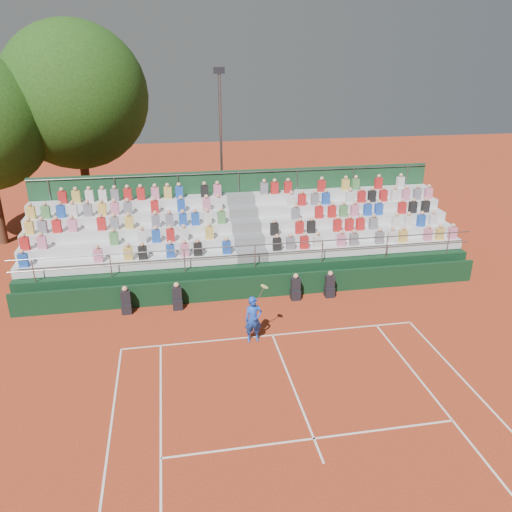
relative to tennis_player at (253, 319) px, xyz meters
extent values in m
plane|color=#AC3A1C|center=(0.76, 0.23, -0.88)|extent=(90.00, 90.00, 0.00)
cube|color=white|center=(0.76, 0.23, -0.87)|extent=(11.00, 0.06, 0.01)
cube|color=white|center=(0.76, -2.97, -0.87)|extent=(0.06, 6.40, 0.01)
cube|color=white|center=(0.76, -5.26, -0.87)|extent=(8.22, 0.06, 0.01)
cube|color=black|center=(0.76, 3.43, -0.38)|extent=(20.00, 0.15, 1.00)
cube|color=black|center=(-4.68, 2.98, -0.66)|extent=(0.40, 0.40, 0.44)
cube|color=black|center=(-4.68, 2.98, -0.18)|extent=(0.38, 0.25, 0.55)
sphere|color=tan|center=(-4.68, 2.98, 0.20)|extent=(0.22, 0.22, 0.22)
cube|color=black|center=(-2.65, 2.98, -0.66)|extent=(0.40, 0.40, 0.44)
cube|color=black|center=(-2.65, 2.98, -0.18)|extent=(0.38, 0.25, 0.55)
sphere|color=tan|center=(-2.65, 2.98, 0.20)|extent=(0.22, 0.22, 0.22)
cube|color=black|center=(2.33, 2.98, -0.66)|extent=(0.40, 0.40, 0.44)
cube|color=black|center=(2.33, 2.98, -0.18)|extent=(0.38, 0.25, 0.55)
sphere|color=tan|center=(2.33, 2.98, 0.20)|extent=(0.22, 0.22, 0.22)
cube|color=black|center=(3.84, 2.98, -0.66)|extent=(0.40, 0.40, 0.44)
cube|color=black|center=(3.84, 2.98, -0.18)|extent=(0.38, 0.25, 0.55)
sphere|color=tan|center=(3.84, 2.98, 0.20)|extent=(0.22, 0.22, 0.22)
cube|color=black|center=(0.76, 6.53, -0.28)|extent=(20.00, 5.20, 1.20)
cube|color=silver|center=(-4.59, 4.85, 0.53)|extent=(9.30, 0.85, 0.42)
cube|color=silver|center=(6.11, 4.85, 0.53)|extent=(9.30, 0.85, 0.42)
cube|color=slate|center=(0.76, 4.85, 0.53)|extent=(1.40, 0.85, 0.42)
cube|color=silver|center=(-4.59, 5.70, 0.95)|extent=(9.30, 0.85, 0.42)
cube|color=silver|center=(6.11, 5.70, 0.95)|extent=(9.30, 0.85, 0.42)
cube|color=slate|center=(0.76, 5.70, 0.95)|extent=(1.40, 0.85, 0.42)
cube|color=silver|center=(-4.59, 6.55, 1.37)|extent=(9.30, 0.85, 0.42)
cube|color=silver|center=(6.11, 6.55, 1.37)|extent=(9.30, 0.85, 0.42)
cube|color=slate|center=(0.76, 6.55, 1.37)|extent=(1.40, 0.85, 0.42)
cube|color=silver|center=(-4.59, 7.40, 1.79)|extent=(9.30, 0.85, 0.42)
cube|color=silver|center=(6.11, 7.40, 1.79)|extent=(9.30, 0.85, 0.42)
cube|color=slate|center=(0.76, 7.40, 1.79)|extent=(1.40, 0.85, 0.42)
cube|color=silver|center=(-4.59, 8.25, 2.21)|extent=(9.30, 0.85, 0.42)
cube|color=silver|center=(6.11, 8.25, 2.21)|extent=(9.30, 0.85, 0.42)
cube|color=slate|center=(0.76, 8.25, 2.21)|extent=(1.40, 0.85, 0.42)
cube|color=#1A4427|center=(0.76, 8.78, 1.32)|extent=(20.00, 0.12, 4.40)
cylinder|color=gray|center=(0.76, 3.98, 1.32)|extent=(20.00, 0.05, 0.05)
cylinder|color=gray|center=(0.76, 8.68, 3.42)|extent=(20.00, 0.05, 0.05)
cube|color=#1E4CB2|center=(-8.76, 4.70, 1.02)|extent=(0.36, 0.24, 0.56)
cube|color=pink|center=(-5.80, 4.70, 1.02)|extent=(0.36, 0.24, 0.56)
cube|color=gold|center=(-4.57, 4.70, 1.02)|extent=(0.36, 0.24, 0.56)
cube|color=black|center=(-3.97, 4.70, 1.02)|extent=(0.36, 0.24, 0.56)
cube|color=#1E4CB2|center=(-2.80, 4.70, 1.02)|extent=(0.36, 0.24, 0.56)
cube|color=pink|center=(-2.20, 4.70, 1.02)|extent=(0.36, 0.24, 0.56)
cube|color=black|center=(-1.63, 4.70, 1.02)|extent=(0.36, 0.24, 0.56)
cube|color=#1E4CB2|center=(-0.37, 4.70, 1.02)|extent=(0.36, 0.24, 0.56)
cube|color=red|center=(-8.84, 5.55, 1.44)|extent=(0.36, 0.24, 0.56)
cube|color=pink|center=(-8.14, 5.55, 1.44)|extent=(0.36, 0.24, 0.56)
cube|color=#4C8C4C|center=(-5.18, 5.55, 1.44)|extent=(0.36, 0.24, 0.56)
cube|color=silver|center=(-3.99, 5.55, 1.44)|extent=(0.36, 0.24, 0.56)
cube|color=#1E4CB2|center=(-3.38, 5.55, 1.44)|extent=(0.36, 0.24, 0.56)
cube|color=red|center=(-2.76, 5.55, 1.44)|extent=(0.36, 0.24, 0.56)
cube|color=silver|center=(-2.17, 5.55, 1.44)|extent=(0.36, 0.24, 0.56)
cube|color=gold|center=(-1.03, 5.55, 1.44)|extent=(0.36, 0.24, 0.56)
cube|color=gold|center=(-8.78, 6.40, 1.86)|extent=(0.36, 0.24, 0.56)
cube|color=slate|center=(-8.23, 6.40, 1.86)|extent=(0.36, 0.24, 0.56)
cube|color=red|center=(-7.64, 6.40, 1.86)|extent=(0.36, 0.24, 0.56)
cube|color=pink|center=(-6.98, 6.40, 1.86)|extent=(0.36, 0.24, 0.56)
cube|color=red|center=(-5.74, 6.40, 1.86)|extent=(0.36, 0.24, 0.56)
cube|color=slate|center=(-5.18, 6.40, 1.86)|extent=(0.36, 0.24, 0.56)
cube|color=gold|center=(-4.55, 6.40, 1.86)|extent=(0.36, 0.24, 0.56)
cube|color=slate|center=(-3.37, 6.40, 1.86)|extent=(0.36, 0.24, 0.56)
cube|color=slate|center=(-2.76, 6.40, 1.86)|extent=(0.36, 0.24, 0.56)
cube|color=#1E4CB2|center=(-2.15, 6.40, 1.86)|extent=(0.36, 0.24, 0.56)
cube|color=#1E4CB2|center=(-1.59, 6.40, 1.86)|extent=(0.36, 0.24, 0.56)
cube|color=silver|center=(-1.04, 6.40, 1.86)|extent=(0.36, 0.24, 0.56)
cube|color=#4C8C4C|center=(-0.39, 6.40, 1.86)|extent=(0.36, 0.24, 0.56)
cube|color=gold|center=(-8.83, 7.25, 2.28)|extent=(0.36, 0.24, 0.56)
cube|color=#4C8C4C|center=(-8.20, 7.25, 2.28)|extent=(0.36, 0.24, 0.56)
cube|color=#1E4CB2|center=(-7.55, 7.25, 2.28)|extent=(0.36, 0.24, 0.56)
cube|color=silver|center=(-7.03, 7.25, 2.28)|extent=(0.36, 0.24, 0.56)
cube|color=slate|center=(-6.38, 7.25, 2.28)|extent=(0.36, 0.24, 0.56)
cube|color=gold|center=(-5.75, 7.25, 2.28)|extent=(0.36, 0.24, 0.56)
cube|color=pink|center=(-5.19, 7.25, 2.28)|extent=(0.36, 0.24, 0.56)
cube|color=slate|center=(-4.61, 7.25, 2.28)|extent=(0.36, 0.24, 0.56)
cube|color=red|center=(-3.39, 7.25, 2.28)|extent=(0.36, 0.24, 0.56)
cube|color=#1E4CB2|center=(-2.18, 7.25, 2.28)|extent=(0.36, 0.24, 0.56)
cube|color=pink|center=(-0.99, 7.25, 2.28)|extent=(0.36, 0.24, 0.56)
cube|color=silver|center=(-0.43, 7.25, 2.28)|extent=(0.36, 0.24, 0.56)
cube|color=red|center=(-7.57, 8.10, 2.70)|extent=(0.36, 0.24, 0.56)
cube|color=gold|center=(-6.96, 8.10, 2.70)|extent=(0.36, 0.24, 0.56)
cube|color=silver|center=(-6.37, 8.10, 2.70)|extent=(0.36, 0.24, 0.56)
cube|color=silver|center=(-5.77, 8.10, 2.70)|extent=(0.36, 0.24, 0.56)
cube|color=slate|center=(-5.21, 8.10, 2.70)|extent=(0.36, 0.24, 0.56)
cube|color=red|center=(-4.63, 8.10, 2.70)|extent=(0.36, 0.24, 0.56)
cube|color=red|center=(-4.02, 8.10, 2.70)|extent=(0.36, 0.24, 0.56)
cube|color=pink|center=(-3.35, 8.10, 2.70)|extent=(0.36, 0.24, 0.56)
cube|color=gold|center=(-2.75, 8.10, 2.70)|extent=(0.36, 0.24, 0.56)
cube|color=#1E4CB2|center=(-2.21, 8.10, 2.70)|extent=(0.36, 0.24, 0.56)
cube|color=black|center=(-1.00, 8.10, 2.70)|extent=(0.36, 0.24, 0.56)
cube|color=pink|center=(-0.37, 8.10, 2.70)|extent=(0.36, 0.24, 0.56)
cube|color=black|center=(1.88, 4.70, 1.02)|extent=(0.36, 0.24, 0.56)
cube|color=slate|center=(2.50, 4.70, 1.02)|extent=(0.36, 0.24, 0.56)
cube|color=red|center=(3.13, 4.70, 1.02)|extent=(0.36, 0.24, 0.56)
cube|color=silver|center=(3.75, 4.70, 1.02)|extent=(0.36, 0.24, 0.56)
cube|color=pink|center=(4.87, 4.70, 1.02)|extent=(0.36, 0.24, 0.56)
cube|color=slate|center=(5.47, 4.70, 1.02)|extent=(0.36, 0.24, 0.56)
cube|color=slate|center=(6.71, 4.70, 1.02)|extent=(0.36, 0.24, 0.56)
cube|color=silver|center=(7.31, 4.70, 1.02)|extent=(0.36, 0.24, 0.56)
cube|color=gold|center=(7.86, 4.70, 1.02)|extent=(0.36, 0.24, 0.56)
cube|color=pink|center=(9.11, 4.70, 1.02)|extent=(0.36, 0.24, 0.56)
cube|color=gold|center=(9.72, 4.70, 1.02)|extent=(0.36, 0.24, 0.56)
cube|color=pink|center=(10.36, 4.70, 1.02)|extent=(0.36, 0.24, 0.56)
cube|color=black|center=(1.94, 5.55, 1.44)|extent=(0.36, 0.24, 0.56)
cube|color=red|center=(3.12, 5.55, 1.44)|extent=(0.36, 0.24, 0.56)
cube|color=black|center=(3.68, 5.55, 1.44)|extent=(0.36, 0.24, 0.56)
cube|color=red|center=(4.95, 5.55, 1.44)|extent=(0.36, 0.24, 0.56)
cube|color=red|center=(5.53, 5.55, 1.44)|extent=(0.36, 0.24, 0.56)
cube|color=red|center=(6.07, 5.55, 1.44)|extent=(0.36, 0.24, 0.56)
cube|color=slate|center=(6.72, 5.55, 1.44)|extent=(0.36, 0.24, 0.56)
cube|color=silver|center=(7.87, 5.55, 1.44)|extent=(0.36, 0.24, 0.56)
cube|color=silver|center=(8.48, 5.55, 1.44)|extent=(0.36, 0.24, 0.56)
cube|color=#1E4CB2|center=(9.15, 5.55, 1.44)|extent=(0.36, 0.24, 0.56)
cube|color=silver|center=(9.76, 5.55, 1.44)|extent=(0.36, 0.24, 0.56)
cube|color=slate|center=(3.14, 6.40, 1.86)|extent=(0.36, 0.24, 0.56)
cube|color=red|center=(4.29, 6.40, 1.86)|extent=(0.36, 0.24, 0.56)
cube|color=red|center=(4.93, 6.40, 1.86)|extent=(0.36, 0.24, 0.56)
cube|color=#4C8C4C|center=(5.51, 6.40, 1.86)|extent=(0.36, 0.24, 0.56)
cube|color=pink|center=(6.07, 6.40, 1.86)|extent=(0.36, 0.24, 0.56)
cube|color=#1E4CB2|center=(6.74, 6.40, 1.86)|extent=(0.36, 0.24, 0.56)
cube|color=#1E4CB2|center=(7.31, 6.40, 1.86)|extent=(0.36, 0.24, 0.56)
cube|color=red|center=(8.52, 6.40, 1.86)|extent=(0.36, 0.24, 0.56)
cube|color=black|center=(9.09, 6.40, 1.86)|extent=(0.36, 0.24, 0.56)
cube|color=black|center=(9.76, 6.40, 1.86)|extent=(0.36, 0.24, 0.56)
cube|color=silver|center=(3.13, 7.25, 2.28)|extent=(0.36, 0.24, 0.56)
cube|color=red|center=(3.66, 7.25, 2.28)|extent=(0.36, 0.24, 0.56)
cube|color=slate|center=(4.32, 7.25, 2.28)|extent=(0.36, 0.24, 0.56)
cube|color=#1E4CB2|center=(4.88, 7.25, 2.28)|extent=(0.36, 0.24, 0.56)
cube|color=silver|center=(6.11, 7.25, 2.28)|extent=(0.36, 0.24, 0.56)
cube|color=red|center=(6.73, 7.25, 2.28)|extent=(0.36, 0.24, 0.56)
cube|color=black|center=(7.27, 7.25, 2.28)|extent=(0.36, 0.24, 0.56)
cube|color=red|center=(7.87, 7.25, 2.28)|extent=(0.36, 0.24, 0.56)
cube|color=silver|center=(8.48, 7.25, 2.28)|extent=(0.36, 0.24, 0.56)
cube|color=pink|center=(9.09, 7.25, 2.28)|extent=(0.36, 0.24, 0.56)
cube|color=slate|center=(9.70, 7.25, 2.28)|extent=(0.36, 0.24, 0.56)
cube|color=pink|center=(10.31, 7.25, 2.28)|extent=(0.36, 0.24, 0.56)
cube|color=slate|center=(1.94, 8.10, 2.70)|extent=(0.36, 0.24, 0.56)
cube|color=red|center=(2.47, 8.10, 2.70)|extent=(0.36, 0.24, 0.56)
cube|color=red|center=(3.16, 8.10, 2.70)|extent=(0.36, 0.24, 0.56)
cube|color=red|center=(4.90, 8.10, 2.70)|extent=(0.36, 0.24, 0.56)
cube|color=gold|center=(6.16, 8.10, 2.70)|extent=(0.36, 0.24, 0.56)
cube|color=#4C8C4C|center=(6.69, 8.10, 2.70)|extent=(0.36, 0.24, 0.56)
cube|color=red|center=(7.94, 8.10, 2.70)|extent=(0.36, 0.24, 0.56)
cube|color=silver|center=(9.14, 8.10, 2.70)|extent=(0.36, 0.24, 0.56)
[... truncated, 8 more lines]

